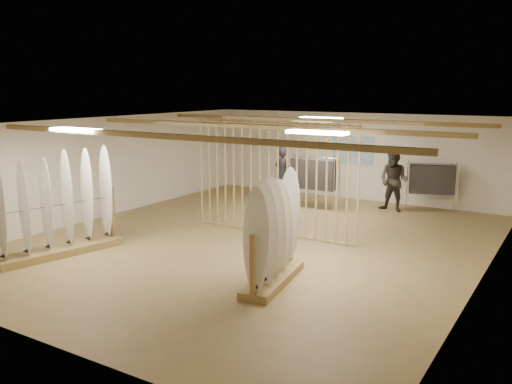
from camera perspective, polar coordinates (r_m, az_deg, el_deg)
The scene contains 16 objects.
floor at distance 12.89m, azimuth 0.00°, elevation -5.25°, with size 12.00×12.00×0.00m, color #9B7E4B.
ceiling at distance 12.40m, azimuth 0.00°, elevation 7.28°, with size 12.00×12.00×0.00m, color #999791.
wall_back at distance 17.90m, azimuth 10.14°, elevation 3.74°, with size 12.00×12.00×0.00m, color white.
wall_front at distance 8.21m, azimuth -22.61°, elevation -5.41°, with size 12.00×12.00×0.00m, color white.
wall_left at distance 15.74m, azimuth -15.71°, elevation 2.53°, with size 12.00×12.00×0.00m, color white.
wall_right at distance 10.87m, azimuth 23.08°, elevation -1.59°, with size 12.00×12.00×0.00m, color white.
ceiling_slats at distance 12.41m, azimuth 0.00°, elevation 6.91°, with size 9.50×6.12×0.10m, color #9B7F46.
light_panels at distance 12.40m, azimuth 0.00°, elevation 7.00°, with size 1.20×0.35×0.06m, color white.
bamboo_partition at distance 13.25m, azimuth 1.81°, elevation 1.41°, with size 4.45×0.05×2.78m.
poster at distance 17.86m, azimuth 10.14°, elevation 4.37°, with size 1.40×0.03×0.90m, color #3578BB.
rack_left at distance 12.45m, azimuth -20.10°, elevation -2.89°, with size 1.19×2.82×2.22m.
rack_right at distance 10.04m, azimuth 1.84°, elevation -5.95°, with size 0.87×2.15×1.99m.
clothing_rack_a at distance 16.34m, azimuth 6.08°, elevation 1.91°, with size 1.50×0.40×1.60m.
clothing_rack_b at distance 16.59m, azimuth 18.04°, elevation 1.26°, with size 1.32×0.73×1.47m.
shopper_a at distance 17.08m, azimuth 2.84°, elevation 2.25°, with size 0.74×0.50×2.03m, color #27282F.
shopper_b at distance 16.33m, azimuth 14.31°, elevation 1.59°, with size 1.00×0.78×2.07m, color #312D26.
Camera 1 is at (6.48, -10.54, 3.59)m, focal length 38.00 mm.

